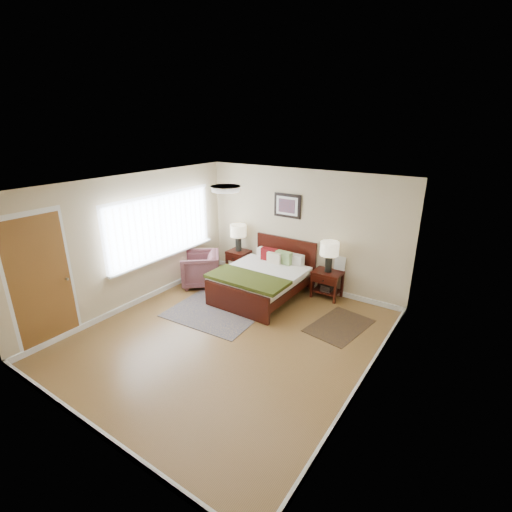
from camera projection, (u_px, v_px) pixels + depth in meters
The scene contains 18 objects.
floor at pixel (230, 336), 6.19m from camera, with size 5.00×5.00×0.00m, color brown.
back_wall at pixel (302, 230), 7.70m from camera, with size 4.50×0.04×2.50m, color #C2B38C.
front_wall at pixel (77, 341), 3.81m from camera, with size 4.50×0.04×2.50m, color #C2B38C.
left_wall at pixel (133, 242), 6.94m from camera, with size 0.04×5.00×2.50m, color #C2B38C.
right_wall at pixel (371, 304), 4.57m from camera, with size 0.04×5.00×2.50m, color #C2B38C.
ceiling at pixel (225, 186), 5.33m from camera, with size 4.50×5.00×0.02m, color white.
window at pixel (163, 227), 7.41m from camera, with size 0.11×2.72×1.32m.
door at pixel (41, 282), 5.63m from camera, with size 0.06×1.00×2.18m.
ceil_fixture at pixel (225, 188), 5.34m from camera, with size 0.44×0.44×0.08m.
bed at pixel (264, 275), 7.44m from camera, with size 1.56×1.87×1.01m.
wall_art at pixel (287, 206), 7.70m from camera, with size 0.62×0.05×0.50m.
nightstand_left at pixel (238, 256), 8.57m from camera, with size 0.47×0.43×0.56m.
nightstand_right at pixel (327, 281), 7.44m from camera, with size 0.56×0.42×0.56m.
lamp_left at pixel (238, 233), 8.39m from camera, with size 0.37×0.37×0.61m.
lamp_right at pixel (329, 251), 7.23m from camera, with size 0.37×0.37×0.61m.
armchair at pixel (200, 269), 8.02m from camera, with size 0.78×0.80×0.73m, color brown.
rug_persian at pixel (230, 301), 7.36m from camera, with size 1.66×2.34×0.01m, color #0D1944.
rug_navy at pixel (339, 326), 6.49m from camera, with size 0.79×1.19×0.01m, color black.
Camera 1 is at (3.36, -4.19, 3.38)m, focal length 26.00 mm.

